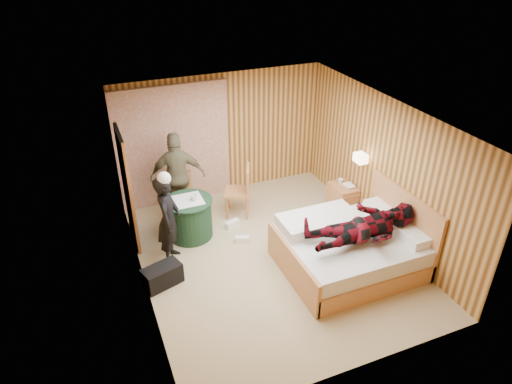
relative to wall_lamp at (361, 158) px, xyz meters
name	(u,v)px	position (x,y,z in m)	size (l,w,h in m)	color
floor	(271,256)	(-1.92, -0.45, -1.30)	(4.20, 5.00, 0.01)	tan
ceiling	(274,117)	(-1.92, -0.45, 1.20)	(4.20, 5.00, 0.01)	silver
wall_back	(222,135)	(-1.92, 2.05, -0.05)	(4.20, 0.02, 2.50)	#DBA354
wall_left	(137,220)	(-4.02, -0.45, -0.05)	(0.02, 5.00, 2.50)	#DBA354
wall_right	(384,169)	(0.18, -0.45, -0.05)	(0.02, 5.00, 2.50)	#DBA354
curtain	(174,146)	(-2.92, 1.98, -0.10)	(2.20, 0.08, 2.40)	beige
doorway	(127,189)	(-3.98, 0.95, -0.28)	(0.06, 0.90, 2.05)	black
wall_lamp	(361,158)	(0.00, 0.00, 0.00)	(0.26, 0.24, 0.16)	gold
bed	(352,248)	(-0.81, -1.15, -0.96)	(2.18, 1.72, 1.18)	tan
nightstand	(342,198)	(-0.04, 0.36, -1.02)	(0.42, 0.57, 0.55)	tan
round_table	(190,218)	(-3.02, 0.66, -0.92)	(0.84, 0.84, 0.75)	#1F4329
chair_far	(181,192)	(-3.00, 1.33, -0.76)	(0.51, 0.51, 0.93)	tan
chair_near	(242,187)	(-1.90, 0.98, -0.71)	(0.61, 0.61, 1.03)	tan
duffel_bag	(162,276)	(-3.77, -0.46, -1.13)	(0.59, 0.32, 0.34)	black
sneaker_left	(232,224)	(-2.24, 0.63, -1.24)	(0.28, 0.11, 0.12)	white
sneaker_right	(242,239)	(-2.23, 0.11, -1.24)	(0.25, 0.10, 0.11)	white
woman_standing	(168,220)	(-3.49, 0.12, -0.52)	(0.57, 0.37, 1.55)	black
man_at_table	(178,176)	(-3.02, 1.37, -0.44)	(1.01, 0.42, 1.72)	#70694A
man_on_bed	(367,220)	(-0.77, -1.38, -0.28)	(1.77, 0.67, 0.86)	#5E0813
book_lower	(345,187)	(-0.04, 0.31, -0.74)	(0.17, 0.22, 0.02)	white
book_upper	(345,186)	(-0.04, 0.31, -0.72)	(0.16, 0.22, 0.02)	white
cup_nightstand	(340,181)	(-0.04, 0.49, -0.70)	(0.10, 0.10, 0.09)	white
cup_table	(194,198)	(-2.92, 0.61, -0.50)	(0.12, 0.12, 0.10)	white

